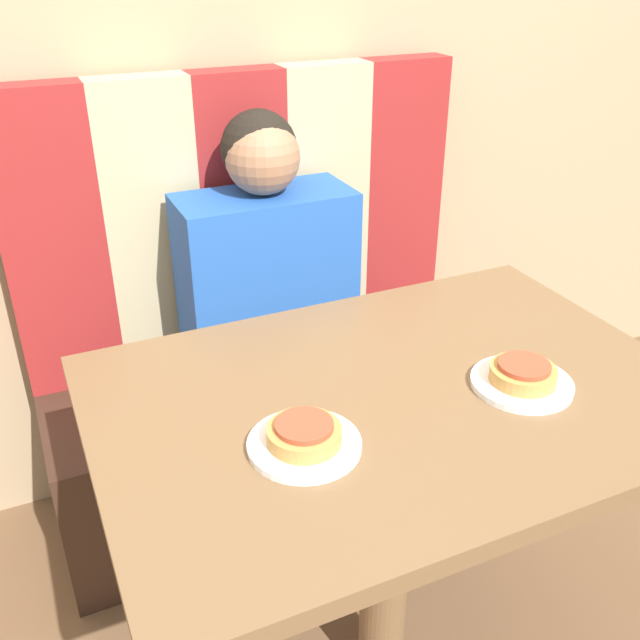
% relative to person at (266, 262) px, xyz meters
% --- Properties ---
extents(wall_back, '(7.00, 0.05, 2.60)m').
position_rel_person_xyz_m(wall_back, '(0.00, 0.28, 0.54)').
color(wall_back, tan).
rests_on(wall_back, ground_plane).
extents(booth_seat, '(1.21, 0.45, 0.43)m').
position_rel_person_xyz_m(booth_seat, '(0.00, -0.00, -0.54)').
color(booth_seat, '#382319').
rests_on(booth_seat, ground_plane).
extents(booth_backrest, '(1.21, 0.09, 0.77)m').
position_rel_person_xyz_m(booth_backrest, '(-0.00, 0.18, 0.06)').
color(booth_backrest, maroon).
rests_on(booth_backrest, booth_seat).
extents(dining_table, '(1.06, 0.73, 0.77)m').
position_rel_person_xyz_m(dining_table, '(0.00, -0.66, -0.09)').
color(dining_table, brown).
rests_on(dining_table, ground_plane).
extents(person, '(0.43, 0.21, 0.70)m').
position_rel_person_xyz_m(person, '(0.00, 0.00, 0.00)').
color(person, '#2356B2').
rests_on(person, booth_seat).
extents(plate_left, '(0.18, 0.18, 0.01)m').
position_rel_person_xyz_m(plate_left, '(-0.21, -0.74, 0.02)').
color(plate_left, white).
rests_on(plate_left, dining_table).
extents(plate_right, '(0.18, 0.18, 0.01)m').
position_rel_person_xyz_m(plate_right, '(0.21, -0.74, 0.02)').
color(plate_right, white).
rests_on(plate_right, dining_table).
extents(pizza_left, '(0.12, 0.12, 0.04)m').
position_rel_person_xyz_m(pizza_left, '(-0.21, -0.74, 0.04)').
color(pizza_left, '#C68E47').
rests_on(pizza_left, plate_left).
extents(pizza_right, '(0.12, 0.12, 0.04)m').
position_rel_person_xyz_m(pizza_right, '(0.21, -0.74, 0.04)').
color(pizza_right, '#C68E47').
rests_on(pizza_right, plate_right).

